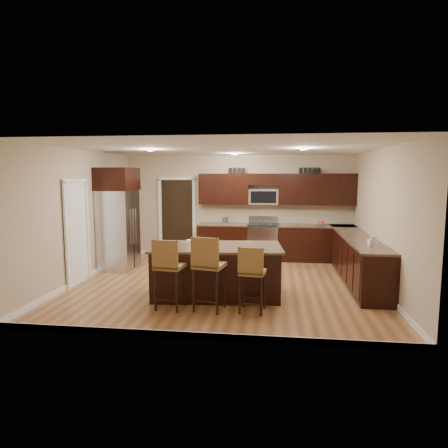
# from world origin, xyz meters

# --- Properties ---
(floor) EXTENTS (6.00, 6.00, 0.00)m
(floor) POSITION_xyz_m (0.00, 0.00, 0.00)
(floor) COLOR #96643B
(floor) RESTS_ON ground
(ceiling) EXTENTS (6.00, 6.00, 0.00)m
(ceiling) POSITION_xyz_m (0.00, 0.00, 2.70)
(ceiling) COLOR silver
(ceiling) RESTS_ON wall_back
(wall_back) EXTENTS (6.00, 0.00, 6.00)m
(wall_back) POSITION_xyz_m (0.00, 2.75, 1.35)
(wall_back) COLOR tan
(wall_back) RESTS_ON floor
(wall_left) EXTENTS (0.00, 5.50, 5.50)m
(wall_left) POSITION_xyz_m (-3.00, 0.00, 1.35)
(wall_left) COLOR tan
(wall_left) RESTS_ON floor
(wall_right) EXTENTS (0.00, 5.50, 5.50)m
(wall_right) POSITION_xyz_m (3.00, 0.00, 1.35)
(wall_right) COLOR tan
(wall_right) RESTS_ON floor
(base_cabinets) EXTENTS (4.02, 3.96, 0.92)m
(base_cabinets) POSITION_xyz_m (1.90, 1.45, 0.46)
(base_cabinets) COLOR black
(base_cabinets) RESTS_ON floor
(upper_cabinets) EXTENTS (4.00, 0.33, 0.80)m
(upper_cabinets) POSITION_xyz_m (1.04, 2.58, 1.84)
(upper_cabinets) COLOR black
(upper_cabinets) RESTS_ON wall_back
(range) EXTENTS (0.76, 0.64, 1.11)m
(range) POSITION_xyz_m (0.68, 2.45, 0.47)
(range) COLOR silver
(range) RESTS_ON floor
(microwave) EXTENTS (0.76, 0.31, 0.40)m
(microwave) POSITION_xyz_m (0.68, 2.60, 1.62)
(microwave) COLOR silver
(microwave) RESTS_ON upper_cabinets
(doorway) EXTENTS (0.85, 0.03, 2.06)m
(doorway) POSITION_xyz_m (-1.65, 2.73, 1.03)
(doorway) COLOR black
(doorway) RESTS_ON floor
(pantry_door) EXTENTS (0.03, 0.80, 2.04)m
(pantry_door) POSITION_xyz_m (-2.98, -0.30, 1.02)
(pantry_door) COLOR white
(pantry_door) RESTS_ON floor
(letter_decor) EXTENTS (2.20, 0.03, 0.15)m
(letter_decor) POSITION_xyz_m (0.90, 2.58, 2.29)
(letter_decor) COLOR black
(letter_decor) RESTS_ON upper_cabinets
(island) EXTENTS (2.43, 1.42, 0.92)m
(island) POSITION_xyz_m (-0.06, -0.78, 0.43)
(island) COLOR black
(island) RESTS_ON floor
(stool_left) EXTENTS (0.49, 0.49, 1.17)m
(stool_left) POSITION_xyz_m (-0.73, -1.63, 0.73)
(stool_left) COLOR olive
(stool_left) RESTS_ON floor
(stool_mid) EXTENTS (0.54, 0.54, 1.23)m
(stool_mid) POSITION_xyz_m (-0.08, -1.63, 0.77)
(stool_mid) COLOR olive
(stool_mid) RESTS_ON floor
(stool_right) EXTENTS (0.45, 0.45, 1.08)m
(stool_right) POSITION_xyz_m (0.63, -1.62, 0.67)
(stool_right) COLOR olive
(stool_right) RESTS_ON floor
(refrigerator) EXTENTS (0.79, 0.98, 2.35)m
(refrigerator) POSITION_xyz_m (-2.62, 1.00, 1.20)
(refrigerator) COLOR silver
(refrigerator) RESTS_ON floor
(floor_mat) EXTENTS (0.93, 0.74, 0.01)m
(floor_mat) POSITION_xyz_m (-0.20, 1.85, 0.01)
(floor_mat) COLOR brown
(floor_mat) RESTS_ON floor
(fruit_bowl) EXTENTS (0.26, 0.26, 0.06)m
(fruit_bowl) POSITION_xyz_m (2.14, 2.45, 0.95)
(fruit_bowl) COLOR silver
(fruit_bowl) RESTS_ON base_cabinets
(soap_bottle) EXTENTS (0.11, 0.11, 0.18)m
(soap_bottle) POSITION_xyz_m (2.70, -0.42, 1.01)
(soap_bottle) COLOR #B2B2B2
(soap_bottle) RESTS_ON base_cabinets
(canister_tall) EXTENTS (0.12, 0.12, 0.18)m
(canister_tall) POSITION_xyz_m (-0.28, 2.45, 1.01)
(canister_tall) COLOR silver
(canister_tall) RESTS_ON base_cabinets
(canister_short) EXTENTS (0.11, 0.11, 0.15)m
(canister_short) POSITION_xyz_m (-0.33, 2.45, 0.99)
(canister_short) COLOR silver
(canister_short) RESTS_ON base_cabinets
(island_jar) EXTENTS (0.10, 0.10, 0.10)m
(island_jar) POSITION_xyz_m (-0.56, -0.78, 0.97)
(island_jar) COLOR white
(island_jar) RESTS_ON island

